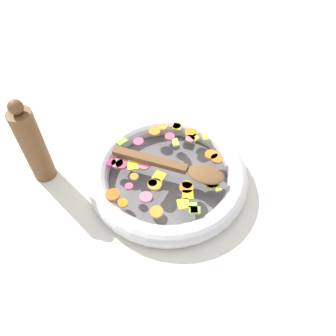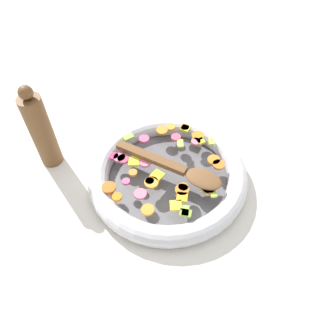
# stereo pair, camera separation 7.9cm
# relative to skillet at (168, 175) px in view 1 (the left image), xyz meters

# --- Properties ---
(ground_plane) EXTENTS (4.00, 4.00, 0.00)m
(ground_plane) POSITION_rel_skillet_xyz_m (0.00, 0.00, -0.02)
(ground_plane) COLOR silver
(skillet) EXTENTS (0.39, 0.39, 0.05)m
(skillet) POSITION_rel_skillet_xyz_m (0.00, 0.00, 0.00)
(skillet) COLOR slate
(skillet) RESTS_ON ground_plane
(chopped_vegetables) EXTENTS (0.30, 0.31, 0.01)m
(chopped_vegetables) POSITION_rel_skillet_xyz_m (0.00, 0.00, 0.03)
(chopped_vegetables) COLOR orange
(chopped_vegetables) RESTS_ON skillet
(wooden_spoon) EXTENTS (0.21, 0.24, 0.01)m
(wooden_spoon) POSITION_rel_skillet_xyz_m (-0.02, -0.02, 0.04)
(wooden_spoon) COLOR brown
(wooden_spoon) RESTS_ON chopped_vegetables
(pepper_mill) EXTENTS (0.05, 0.05, 0.24)m
(pepper_mill) POSITION_rel_skillet_xyz_m (0.13, 0.29, 0.09)
(pepper_mill) COLOR brown
(pepper_mill) RESTS_ON ground_plane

